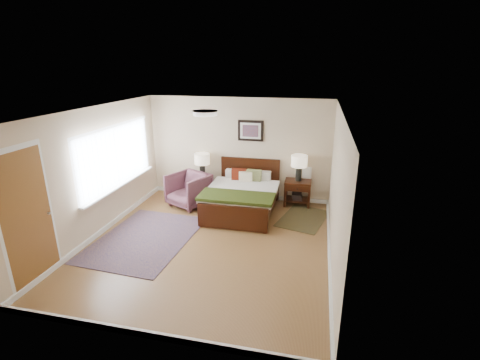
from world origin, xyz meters
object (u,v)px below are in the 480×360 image
at_px(lamp_left, 202,161).
at_px(nightstand_right, 298,190).
at_px(nightstand_left, 203,182).
at_px(lamp_right, 299,163).
at_px(rug_persian, 145,238).
at_px(armchair, 189,190).
at_px(bed, 242,192).

bearing_deg(lamp_left, nightstand_right, -0.33).
xyz_separation_m(nightstand_left, nightstand_right, (2.38, 0.01, -0.03)).
xyz_separation_m(lamp_left, lamp_right, (2.38, 0.00, 0.09)).
bearing_deg(lamp_right, rug_persian, -139.30).
bearing_deg(lamp_left, armchair, -104.53).
height_order(nightstand_left, armchair, armchair).
bearing_deg(bed, armchair, 175.30).
height_order(nightstand_left, lamp_left, lamp_left).
relative_size(lamp_right, armchair, 0.71).
bearing_deg(nightstand_left, armchair, -105.00).
bearing_deg(bed, nightstand_right, 30.01).
relative_size(bed, armchair, 2.21).
distance_m(lamp_left, lamp_right, 2.38).
relative_size(nightstand_left, armchair, 0.61).
xyz_separation_m(nightstand_left, rug_persian, (-0.40, -2.37, -0.40)).
bearing_deg(nightstand_right, lamp_right, 90.00).
bearing_deg(lamp_right, bed, -149.50).
xyz_separation_m(lamp_left, rug_persian, (-0.40, -2.39, -0.96)).
bearing_deg(armchair, nightstand_right, 38.88).
xyz_separation_m(nightstand_right, armchair, (-2.53, -0.58, 0.02)).
height_order(lamp_left, armchair, lamp_left).
height_order(nightstand_right, lamp_right, lamp_right).
bearing_deg(nightstand_right, bed, -149.99).
bearing_deg(nightstand_right, armchair, -167.03).
bearing_deg(rug_persian, lamp_right, 44.02).
xyz_separation_m(lamp_right, armchair, (-2.53, -0.60, -0.66)).
bearing_deg(nightstand_right, rug_persian, -139.47).
height_order(bed, armchair, bed).
bearing_deg(nightstand_left, lamp_left, 90.00).
relative_size(lamp_left, rug_persian, 0.25).
distance_m(lamp_right, rug_persian, 3.81).
bearing_deg(lamp_left, bed, -30.96).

